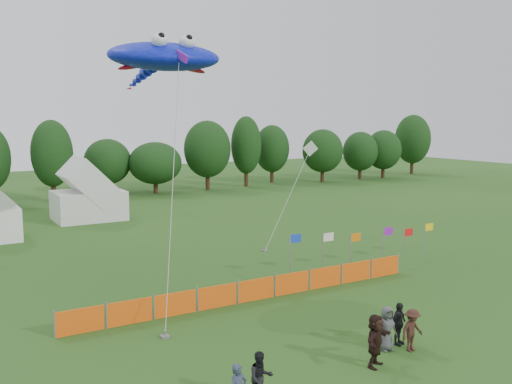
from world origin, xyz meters
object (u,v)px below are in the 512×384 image
spectator_c (412,330)px  spectator_e (387,328)px  spectator_b (261,378)px  barrier_fence (256,290)px  tent_right (88,196)px  spectator_f (376,341)px  spectator_d (399,324)px  stingray_kite (162,58)px

spectator_c → spectator_e: 0.90m
spectator_b → barrier_fence: bearing=70.1°
tent_right → spectator_f: bearing=-88.1°
tent_right → spectator_d: 32.26m
spectator_c → spectator_f: spectator_f is taller
spectator_f → stingray_kite: size_ratio=0.12×
barrier_fence → spectator_b: (-4.77, -8.31, 0.30)m
barrier_fence → spectator_d: size_ratio=11.15×
spectator_b → spectator_f: (4.65, 0.18, 0.12)m
spectator_b → spectator_c: bearing=14.1°
spectator_c → spectator_b: bearing=-179.8°
barrier_fence → stingray_kite: 12.66m
barrier_fence → spectator_e: 7.40m
spectator_d → spectator_e: (-0.74, -0.15, 0.01)m
stingray_kite → spectator_d: bearing=-73.9°
tent_right → spectator_e: (2.36, -32.24, -1.15)m
tent_right → spectator_e: 32.35m
tent_right → barrier_fence: bearing=-87.3°
spectator_d → spectator_f: spectator_f is taller
barrier_fence → stingray_kite: bearing=107.5°
spectator_c → spectator_d: (0.01, 0.68, 0.02)m
barrier_fence → spectator_e: size_ratio=10.96×
tent_right → spectator_d: tent_right is taller
spectator_b → spectator_f: spectator_f is taller
spectator_b → stingray_kite: stingray_kite is taller
tent_right → spectator_d: (3.10, -32.09, -1.16)m
spectator_c → spectator_d: spectator_d is taller
spectator_d → barrier_fence: bearing=88.8°
spectator_c → spectator_d: size_ratio=0.98×
spectator_c → spectator_f: (-2.02, -0.30, 0.13)m
barrier_fence → spectator_e: spectator_e is taller
barrier_fence → spectator_f: spectator_f is taller
tent_right → barrier_fence: tent_right is taller
tent_right → stingray_kite: stingray_kite is taller
spectator_d → spectator_f: size_ratio=0.88×
barrier_fence → spectator_c: bearing=-76.4°
tent_right → stingray_kite: size_ratio=0.35×
spectator_f → barrier_fence: bearing=61.9°
barrier_fence → spectator_c: size_ratio=11.43×
barrier_fence → stingray_kite: stingray_kite is taller
spectator_d → spectator_b: bearing=173.7°
barrier_fence → spectator_f: size_ratio=9.80×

